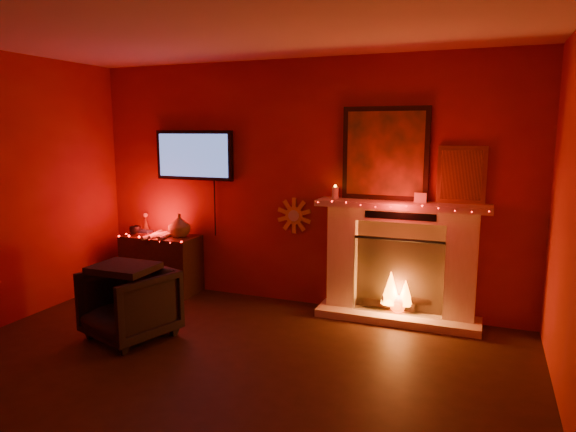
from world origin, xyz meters
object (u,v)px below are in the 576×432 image
(console_table, at_px, (162,260))
(fireplace, at_px, (400,250))
(armchair, at_px, (129,304))
(tv, at_px, (194,155))
(sunburst_clock, at_px, (294,216))

(console_table, bearing_deg, fireplace, 2.61)
(console_table, xyz_separation_m, armchair, (0.55, -1.31, -0.05))
(tv, relative_size, sunburst_clock, 3.10)
(console_table, distance_m, armchair, 1.42)
(fireplace, distance_m, console_table, 2.84)
(tv, distance_m, armchair, 2.01)
(fireplace, relative_size, console_table, 2.26)
(tv, bearing_deg, sunburst_clock, 1.24)
(armchair, bearing_deg, console_table, 130.76)
(fireplace, bearing_deg, tv, 178.50)
(fireplace, distance_m, sunburst_clock, 1.23)
(armchair, bearing_deg, sunburst_clock, 73.07)
(sunburst_clock, bearing_deg, tv, -178.76)
(fireplace, relative_size, tv, 1.76)
(fireplace, xyz_separation_m, sunburst_clock, (-1.19, 0.09, 0.28))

